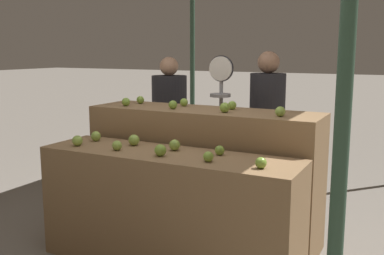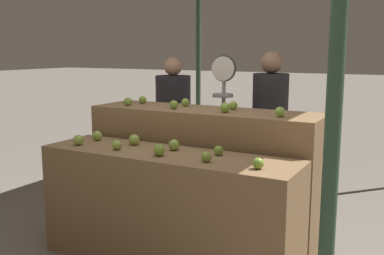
# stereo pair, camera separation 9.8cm
# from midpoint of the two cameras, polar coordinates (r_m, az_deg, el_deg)

# --- Properties ---
(display_counter_front) EXTENTS (2.01, 0.55, 0.88)m
(display_counter_front) POSITION_cam_midpoint_polar(r_m,az_deg,el_deg) (3.46, -2.36, -10.39)
(display_counter_front) COLOR olive
(display_counter_front) RESTS_ON ground_plane
(display_counter_back) EXTENTS (2.01, 0.55, 1.14)m
(display_counter_back) POSITION_cam_midpoint_polar(r_m,az_deg,el_deg) (3.92, 2.21, -5.98)
(display_counter_back) COLOR olive
(display_counter_back) RESTS_ON ground_plane
(apple_front_0) EXTENTS (0.08, 0.08, 0.08)m
(apple_front_0) POSITION_cam_midpoint_polar(r_m,az_deg,el_deg) (3.69, -13.51, -1.56)
(apple_front_0) COLOR #8EB247
(apple_front_0) RESTS_ON display_counter_front
(apple_front_1) EXTENTS (0.08, 0.08, 0.08)m
(apple_front_1) POSITION_cam_midpoint_polar(r_m,az_deg,el_deg) (3.46, -8.73, -2.22)
(apple_front_1) COLOR #8EB247
(apple_front_1) RESTS_ON display_counter_front
(apple_front_2) EXTENTS (0.09, 0.09, 0.09)m
(apple_front_2) POSITION_cam_midpoint_polar(r_m,az_deg,el_deg) (3.23, -3.34, -2.89)
(apple_front_2) COLOR #7AA338
(apple_front_2) RESTS_ON display_counter_front
(apple_front_3) EXTENTS (0.07, 0.07, 0.07)m
(apple_front_3) POSITION_cam_midpoint_polar(r_m,az_deg,el_deg) (3.05, 2.74, -3.74)
(apple_front_3) COLOR #84AD3D
(apple_front_3) RESTS_ON display_counter_front
(apple_front_4) EXTENTS (0.07, 0.07, 0.07)m
(apple_front_4) POSITION_cam_midpoint_polar(r_m,az_deg,el_deg) (2.91, 9.37, -4.51)
(apple_front_4) COLOR #7AA338
(apple_front_4) RESTS_ON display_counter_front
(apple_front_5) EXTENTS (0.08, 0.08, 0.08)m
(apple_front_5) POSITION_cam_midpoint_polar(r_m,az_deg,el_deg) (3.85, -11.24, -1.03)
(apple_front_5) COLOR #8EB247
(apple_front_5) RESTS_ON display_counter_front
(apple_front_6) EXTENTS (0.09, 0.09, 0.09)m
(apple_front_6) POSITION_cam_midpoint_polar(r_m,az_deg,el_deg) (3.61, -6.58, -1.56)
(apple_front_6) COLOR #8EB247
(apple_front_6) RESTS_ON display_counter_front
(apple_front_7) EXTENTS (0.08, 0.08, 0.08)m
(apple_front_7) POSITION_cam_midpoint_polar(r_m,az_deg,el_deg) (3.40, -1.48, -2.23)
(apple_front_7) COLOR #8EB247
(apple_front_7) RESTS_ON display_counter_front
(apple_front_8) EXTENTS (0.07, 0.07, 0.07)m
(apple_front_8) POSITION_cam_midpoint_polar(r_m,az_deg,el_deg) (3.25, 4.24, -2.94)
(apple_front_8) COLOR #7AA338
(apple_front_8) RESTS_ON display_counter_front
(apple_back_0) EXTENTS (0.07, 0.07, 0.07)m
(apple_back_0) POSITION_cam_midpoint_polar(r_m,az_deg,el_deg) (4.08, -7.47, 3.27)
(apple_back_0) COLOR #7AA338
(apple_back_0) RESTS_ON display_counter_back
(apple_back_1) EXTENTS (0.07, 0.07, 0.07)m
(apple_back_1) POSITION_cam_midpoint_polar(r_m,az_deg,el_deg) (3.82, -1.58, 2.91)
(apple_back_1) COLOR #7AA338
(apple_back_1) RESTS_ON display_counter_back
(apple_back_2) EXTENTS (0.08, 0.08, 0.08)m
(apple_back_2) POSITION_cam_midpoint_polar(r_m,az_deg,el_deg) (3.60, 5.00, 2.53)
(apple_back_2) COLOR #84AD3D
(apple_back_2) RESTS_ON display_counter_back
(apple_back_3) EXTENTS (0.08, 0.08, 0.08)m
(apple_back_3) POSITION_cam_midpoint_polar(r_m,az_deg,el_deg) (3.43, 11.93, 1.96)
(apple_back_3) COLOR #8EB247
(apple_back_3) RESTS_ON display_counter_back
(apple_back_4) EXTENTS (0.07, 0.07, 0.07)m
(apple_back_4) POSITION_cam_midpoint_polar(r_m,az_deg,el_deg) (4.24, -5.63, 3.53)
(apple_back_4) COLOR #7AA338
(apple_back_4) RESTS_ON display_counter_back
(apple_back_5) EXTENTS (0.07, 0.07, 0.07)m
(apple_back_5) POSITION_cam_midpoint_polar(r_m,az_deg,el_deg) (4.01, -0.13, 3.22)
(apple_back_5) COLOR #84AD3D
(apple_back_5) RESTS_ON display_counter_back
(apple_back_6) EXTENTS (0.07, 0.07, 0.07)m
(apple_back_6) POSITION_cam_midpoint_polar(r_m,az_deg,el_deg) (3.79, 5.99, 2.80)
(apple_back_6) COLOR #84AD3D
(apple_back_6) RESTS_ON display_counter_back
(produce_scale) EXTENTS (0.25, 0.20, 1.59)m
(produce_scale) POSITION_cam_midpoint_polar(r_m,az_deg,el_deg) (4.36, 4.62, 3.21)
(produce_scale) COLOR #99999E
(produce_scale) RESTS_ON ground_plane
(person_vendor_at_scale) EXTENTS (0.36, 0.36, 1.63)m
(person_vendor_at_scale) POSITION_cam_midpoint_polar(r_m,az_deg,el_deg) (4.48, 10.46, 0.68)
(person_vendor_at_scale) COLOR #2D2D38
(person_vendor_at_scale) RESTS_ON ground_plane
(person_customer_left) EXTENTS (0.43, 0.43, 1.56)m
(person_customer_left) POSITION_cam_midpoint_polar(r_m,az_deg,el_deg) (5.04, -1.84, 1.28)
(person_customer_left) COLOR #2D2D38
(person_customer_left) RESTS_ON ground_plane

